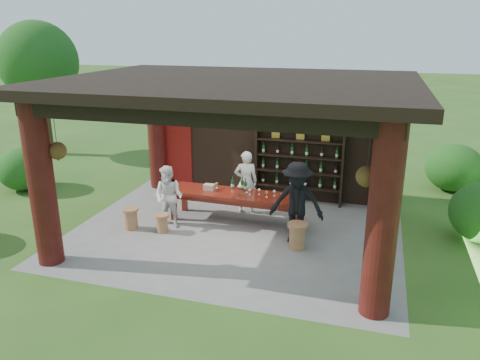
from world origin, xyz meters
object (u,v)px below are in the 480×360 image
(stool_near_right, at_px, (297,235))
(stool_far_left, at_px, (131,218))
(wine_shelf, at_px, (299,165))
(guest_man, at_px, (297,203))
(host, at_px, (246,182))
(guest_woman, at_px, (169,197))
(stool_near_left, at_px, (162,223))
(napkin_basket, at_px, (209,187))
(tasting_table, at_px, (235,197))

(stool_near_right, relative_size, stool_far_left, 1.12)
(stool_near_right, bearing_deg, wine_shelf, 99.61)
(wine_shelf, height_order, stool_near_right, wine_shelf)
(guest_man, bearing_deg, wine_shelf, 96.79)
(host, xyz_separation_m, guest_man, (1.54, -1.39, 0.11))
(stool_far_left, bearing_deg, guest_woman, 25.65)
(host, bearing_deg, guest_man, 119.68)
(stool_near_left, distance_m, host, 2.40)
(stool_far_left, distance_m, napkin_basket, 2.00)
(host, distance_m, guest_woman, 2.05)
(tasting_table, bearing_deg, stool_near_right, -30.79)
(wine_shelf, height_order, guest_man, wine_shelf)
(tasting_table, distance_m, guest_man, 1.75)
(stool_near_right, height_order, guest_man, guest_man)
(napkin_basket, bearing_deg, wine_shelf, 44.19)
(tasting_table, xyz_separation_m, host, (0.06, 0.72, 0.17))
(stool_near_left, bearing_deg, tasting_table, 35.90)
(stool_near_left, height_order, napkin_basket, napkin_basket)
(host, height_order, guest_woman, host)
(napkin_basket, bearing_deg, host, 43.58)
(wine_shelf, distance_m, guest_woman, 3.67)
(napkin_basket, bearing_deg, stool_far_left, -144.23)
(tasting_table, bearing_deg, napkin_basket, 177.75)
(stool_far_left, xyz_separation_m, guest_man, (3.82, 0.43, 0.64))
(stool_far_left, xyz_separation_m, napkin_basket, (1.56, 1.12, 0.55))
(guest_man, xyz_separation_m, napkin_basket, (-2.27, 0.69, -0.09))
(guest_woman, relative_size, guest_man, 0.82)
(tasting_table, height_order, stool_far_left, tasting_table)
(wine_shelf, height_order, guest_woman, wine_shelf)
(stool_near_right, bearing_deg, guest_man, 105.74)
(host, distance_m, napkin_basket, 1.01)
(napkin_basket, bearing_deg, stool_near_right, -23.61)
(host, bearing_deg, wine_shelf, -153.60)
(tasting_table, bearing_deg, wine_shelf, 56.97)
(host, bearing_deg, napkin_basket, 25.40)
(wine_shelf, distance_m, host, 1.63)
(stool_near_right, bearing_deg, stool_far_left, -178.68)
(stool_near_left, relative_size, guest_woman, 0.29)
(stool_far_left, xyz_separation_m, host, (2.29, 1.82, 0.53))
(host, bearing_deg, stool_far_left, 20.28)
(stool_far_left, bearing_deg, host, 38.46)
(host, relative_size, napkin_basket, 6.18)
(wine_shelf, distance_m, stool_near_left, 4.02)
(host, relative_size, guest_man, 0.88)
(stool_near_left, distance_m, guest_woman, 0.62)
(wine_shelf, xyz_separation_m, stool_far_left, (-3.43, -2.95, -0.77))
(stool_near_right, xyz_separation_m, napkin_basket, (-2.36, 1.03, 0.52))
(stool_far_left, bearing_deg, tasting_table, 26.16)
(wine_shelf, xyz_separation_m, napkin_basket, (-1.88, -1.82, -0.22))
(wine_shelf, xyz_separation_m, guest_man, (0.39, -2.52, -0.13))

